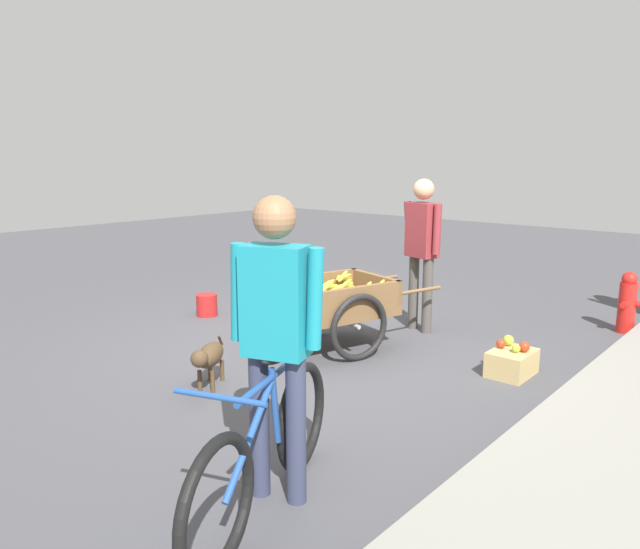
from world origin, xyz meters
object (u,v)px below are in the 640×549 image
vendor_person (422,241)px  apple_crate (512,361)px  dog (209,356)px  fire_hydrant (627,302)px  plastic_bucket (207,305)px  bicycle (266,451)px  fruit_cart (333,305)px  cyclist_person (276,322)px

vendor_person → apple_crate: vendor_person is taller
dog → fire_hydrant: 4.50m
plastic_bucket → apple_crate: 3.61m
fire_hydrant → plastic_bucket: size_ratio=2.58×
bicycle → plastic_bucket: 4.16m
fire_hydrant → apple_crate: (2.04, -0.40, -0.21)m
bicycle → dog: bicycle is taller
fruit_cart → fire_hydrant: 3.22m
fruit_cart → bicycle: 2.82m
dog → fruit_cart: bearing=176.1°
fruit_cart → fire_hydrant: size_ratio=2.68×
cyclist_person → fire_hydrant: bearing=172.8°
cyclist_person → plastic_bucket: bearing=-122.9°
fire_hydrant → fruit_cart: bearing=-39.7°
bicycle → cyclist_person: (-0.14, -0.05, 0.66)m
bicycle → apple_crate: bearing=177.1°
plastic_bucket → apple_crate: bearing=97.8°
fruit_cart → dog: bearing=-3.9°
fire_hydrant → apple_crate: size_ratio=1.52×
fruit_cart → fire_hydrant: bearing=140.3°
fruit_cart → cyclist_person: (2.24, 1.46, 0.57)m
plastic_bucket → dog: bearing=52.1°
bicycle → apple_crate: 2.84m
fruit_cart → cyclist_person: 2.73m
vendor_person → bicycle: size_ratio=1.04×
vendor_person → apple_crate: bearing=63.9°
bicycle → fruit_cart: bearing=-147.6°
fruit_cart → fire_hydrant: (-2.48, 2.06, -0.11)m
dog → apple_crate: size_ratio=1.32×
bicycle → dog: bearing=-119.5°
fruit_cart → plastic_bucket: 1.95m
bicycle → fire_hydrant: bearing=173.6°
dog → fire_hydrant: (-3.95, 2.16, 0.06)m
fruit_cart → fire_hydrant: fruit_cart is taller
cyclist_person → fire_hydrant: size_ratio=2.51×
cyclist_person → fire_hydrant: cyclist_person is taller
dog → plastic_bucket: (-1.42, -1.82, -0.14)m
fruit_cart → vendor_person: (-1.10, 0.32, 0.55)m
plastic_bucket → bicycle: bearing=55.8°
dog → apple_crate: (-1.91, 1.76, -0.15)m
cyclist_person → apple_crate: cyclist_person is taller
fruit_cart → vendor_person: 1.27m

